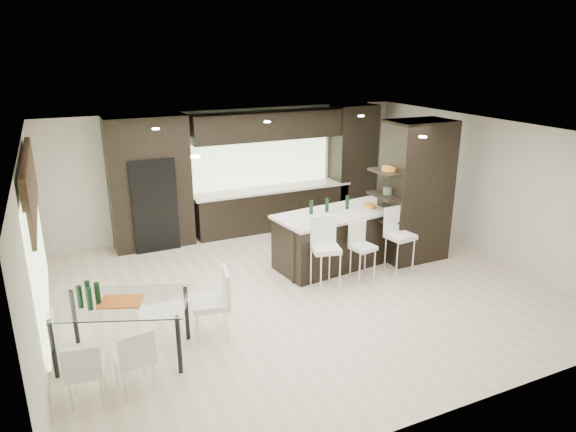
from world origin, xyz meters
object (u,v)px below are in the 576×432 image
chair_far (86,373)px  chair_end (211,307)px  floor_vase (394,230)px  stool_left (325,261)px  stool_mid (363,258)px  chair_near (133,361)px  stool_right (400,248)px  dining_table (124,330)px  bench (345,249)px  kitchen_island (339,238)px

chair_far → chair_end: chair_end is taller
floor_vase → chair_end: floor_vase is taller
stool_left → stool_mid: size_ratio=1.19×
stool_mid → floor_vase: size_ratio=0.79×
floor_vase → chair_near: bearing=-157.7°
floor_vase → chair_end: 4.39m
stool_mid → stool_right: stool_right is taller
dining_table → floor_vase: bearing=35.9°
dining_table → chair_end: 1.19m
stool_right → dining_table: size_ratio=0.58×
floor_vase → chair_end: size_ratio=1.14×
chair_end → bench: bearing=-53.3°
stool_left → chair_end: 2.32m
chair_far → chair_near: bearing=8.4°
bench → chair_far: (-4.83, -2.29, 0.12)m
floor_vase → dining_table: size_ratio=0.63×
bench → dining_table: size_ratio=0.82×
kitchen_island → chair_far: 5.25m
stool_left → floor_vase: 2.07m
stool_mid → floor_vase: floor_vase is taller
stool_right → chair_far: stool_right is taller
dining_table → kitchen_island: bearing=41.4°
stool_mid → dining_table: stool_mid is taller
bench → dining_table: dining_table is taller
stool_right → chair_far: bearing=-172.8°
kitchen_island → dining_table: (-4.18, -1.55, -0.11)m
kitchen_island → stool_left: bearing=-139.3°
stool_mid → dining_table: bearing=179.7°
stool_left → chair_near: size_ratio=1.27×
chair_near → floor_vase: bearing=12.8°
dining_table → chair_near: dining_table is taller
dining_table → chair_far: (-0.53, -0.77, -0.02)m
stool_left → chair_end: stool_left is taller
stool_left → chair_end: bearing=-148.9°
stool_mid → floor_vase: 1.37m
kitchen_island → stool_right: kitchen_island is taller
stool_mid → chair_near: (-4.18, -1.50, -0.03)m
chair_near → chair_end: size_ratio=0.85×
kitchen_island → stool_mid: size_ratio=2.92×
bench → stool_left: bearing=-138.3°
kitchen_island → stool_left: size_ratio=2.46×
chair_near → chair_far: chair_near is taller
kitchen_island → chair_near: kitchen_island is taller
bench → chair_end: 3.47m
bench → dining_table: (-4.30, -1.53, 0.14)m
stool_left → stool_mid: stool_left is taller
kitchen_island → chair_near: 4.78m
chair_end → floor_vase: bearing=-60.6°
chair_far → stool_mid: bearing=26.8°
kitchen_island → stool_mid: 0.83m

